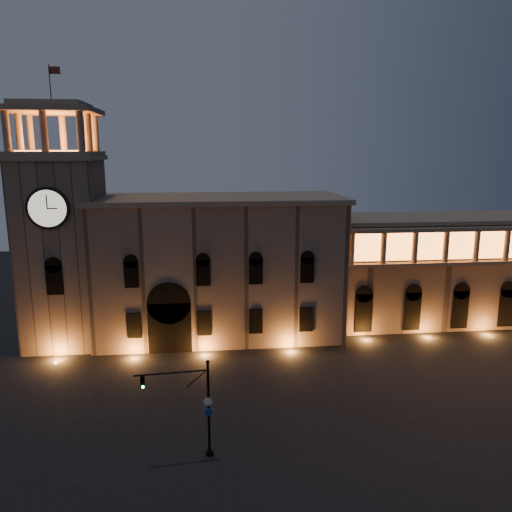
# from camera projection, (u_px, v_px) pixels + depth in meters

# --- Properties ---
(ground) EXTENTS (160.00, 160.00, 0.00)m
(ground) POSITION_uv_depth(u_px,v_px,m) (252.00, 421.00, 43.45)
(ground) COLOR black
(ground) RESTS_ON ground
(government_building) EXTENTS (30.80, 12.80, 17.60)m
(government_building) POSITION_uv_depth(u_px,v_px,m) (219.00, 267.00, 62.74)
(government_building) COLOR #775F4E
(government_building) RESTS_ON ground
(clock_tower) EXTENTS (9.80, 9.80, 32.40)m
(clock_tower) POSITION_uv_depth(u_px,v_px,m) (63.00, 242.00, 59.13)
(clock_tower) COLOR #775F4E
(clock_tower) RESTS_ON ground
(colonnade_wing) EXTENTS (40.60, 11.50, 14.50)m
(colonnade_wing) POSITION_uv_depth(u_px,v_px,m) (467.00, 267.00, 68.49)
(colonnade_wing) COLOR brown
(colonnade_wing) RESTS_ON ground
(traffic_light) EXTENTS (5.72, 0.88, 7.86)m
(traffic_light) POSITION_uv_depth(u_px,v_px,m) (196.00, 407.00, 37.67)
(traffic_light) COLOR black
(traffic_light) RESTS_ON ground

